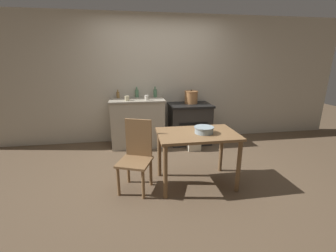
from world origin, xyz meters
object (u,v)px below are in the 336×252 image
object	(u,v)px
mixing_bowl_large	(204,130)
cup_center_left	(147,98)
bottle_far_left	(118,95)
chair	(136,154)
bottle_mid_left	(155,93)
work_table	(197,141)
bottle_left	(137,93)
stove	(189,123)
flour_sack	(194,142)
stock_pot	(191,97)
cup_center	(127,98)

from	to	relation	value
mixing_bowl_large	cup_center_left	size ratio (longest dim) A/B	2.80
bottle_far_left	cup_center_left	world-z (taller)	bottle_far_left
chair	bottle_mid_left	world-z (taller)	bottle_mid_left
work_table	bottle_far_left	xyz separation A→B (m)	(-1.11, 1.84, 0.38)
bottle_far_left	bottle_mid_left	distance (m)	0.75
chair	bottle_left	distance (m)	1.93
chair	bottle_far_left	world-z (taller)	bottle_far_left
stove	work_table	bearing A→B (deg)	-101.18
flour_sack	stock_pot	size ratio (longest dim) A/B	1.18
stock_pot	chair	bearing A→B (deg)	-125.17
bottle_mid_left	bottle_far_left	bearing A→B (deg)	179.28
chair	cup_center_left	size ratio (longest dim) A/B	10.03
stove	flour_sack	distance (m)	0.52
bottle_mid_left	bottle_left	bearing A→B (deg)	172.31
mixing_bowl_large	cup_center	bearing A→B (deg)	123.54
stock_pot	bottle_mid_left	bearing A→B (deg)	169.62
work_table	bottle_far_left	world-z (taller)	bottle_far_left
mixing_bowl_large	bottle_mid_left	world-z (taller)	bottle_mid_left
chair	stove	bearing A→B (deg)	76.36
stove	chair	size ratio (longest dim) A/B	0.91
chair	cup_center_left	bearing A→B (deg)	101.95
chair	bottle_far_left	xyz separation A→B (m)	(-0.30, 1.81, 0.52)
bottle_left	cup_center_left	world-z (taller)	bottle_left
work_table	cup_center	distance (m)	1.80
bottle_far_left	bottle_mid_left	size ratio (longest dim) A/B	0.77
chair	flour_sack	bearing A→B (deg)	67.50
flour_sack	stock_pot	bearing A→B (deg)	83.59
stove	mixing_bowl_large	bearing A→B (deg)	-98.35
work_table	stock_pot	distance (m)	1.76
work_table	bottle_far_left	distance (m)	2.18
chair	mixing_bowl_large	world-z (taller)	chair
work_table	cup_center	size ratio (longest dim) A/B	11.98
stove	bottle_mid_left	world-z (taller)	bottle_mid_left
stock_pot	mixing_bowl_large	xyz separation A→B (m)	(-0.28, -1.72, -0.15)
flour_sack	cup_center_left	bearing A→B (deg)	160.02
flour_sack	bottle_mid_left	world-z (taller)	bottle_mid_left
chair	flour_sack	size ratio (longest dim) A/B	2.82
work_table	stock_pot	bearing A→B (deg)	77.98
bottle_far_left	cup_center_left	bearing A→B (deg)	-32.39
chair	cup_center	size ratio (longest dim) A/B	10.62
stove	chair	bearing A→B (deg)	-125.34
chair	bottle_mid_left	xyz separation A→B (m)	(0.45, 1.80, 0.54)
chair	bottle_left	xyz separation A→B (m)	(0.08, 1.85, 0.54)
mixing_bowl_large	bottle_far_left	size ratio (longest dim) A/B	1.60
stock_pot	cup_center_left	world-z (taller)	stock_pot
stove	bottle_mid_left	distance (m)	0.94
flour_sack	cup_center	bearing A→B (deg)	165.43
chair	bottle_left	size ratio (longest dim) A/B	4.51
bottle_left	chair	bearing A→B (deg)	-92.51
work_table	bottle_mid_left	bearing A→B (deg)	101.25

